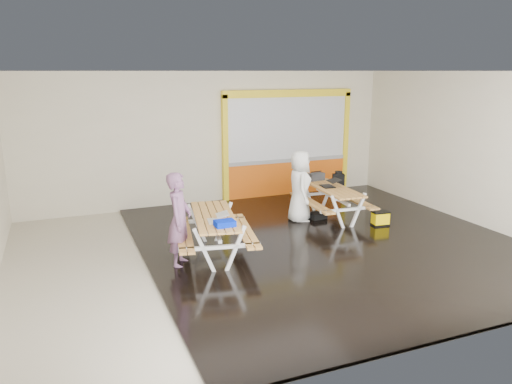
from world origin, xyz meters
name	(u,v)px	position (x,y,z in m)	size (l,w,h in m)	color
room	(274,165)	(0.00, 0.00, 1.75)	(10.02, 8.02, 3.52)	#C0B6A2
deck	(327,241)	(1.25, 0.00, 0.03)	(7.50, 7.98, 0.05)	black
kiosk	(288,146)	(2.20, 3.93, 1.44)	(3.88, 0.16, 3.00)	#DA590F
picnic_table_left	(215,225)	(-1.18, 0.09, 0.65)	(1.81, 2.35, 0.85)	#CC9047
picnic_table_right	(332,195)	(2.15, 1.34, 0.62)	(1.48, 2.09, 0.81)	#CC9047
person_left	(179,220)	(-1.90, -0.10, 0.89)	(0.64, 0.42, 1.76)	#774F73
person_right	(300,187)	(1.37, 1.54, 0.84)	(0.84, 0.55, 1.72)	white
laptop_left	(217,219)	(-1.25, -0.31, 0.90)	(0.43, 0.40, 0.16)	silver
laptop_right	(330,184)	(2.15, 1.47, 0.86)	(0.47, 0.42, 0.18)	black
blue_pouch	(225,223)	(-1.21, -0.62, 0.90)	(0.35, 0.25, 0.10)	#001CBF
toolbox	(316,177)	(2.18, 2.20, 0.90)	(0.43, 0.25, 0.24)	black
backpack	(338,181)	(2.84, 2.21, 0.73)	(0.35, 0.29, 0.50)	black
dark_case	(318,216)	(1.82, 1.44, 0.12)	(0.38, 0.29, 0.14)	black
fluke_bag	(380,219)	(2.89, 0.43, 0.21)	(0.40, 0.28, 0.33)	black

